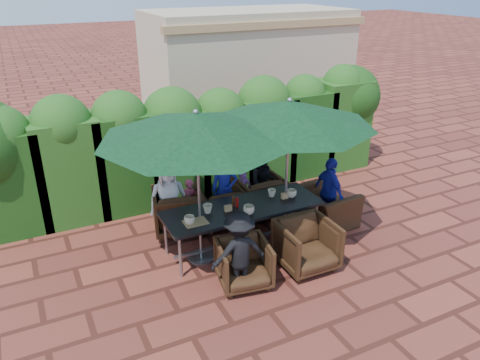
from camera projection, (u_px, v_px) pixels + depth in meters
name	position (u px, v px, depth m)	size (l,w,h in m)	color
ground	(250.00, 244.00, 7.93)	(80.00, 80.00, 0.00)	brown
dining_table	(243.00, 211.00, 7.57)	(2.61, 0.90, 0.75)	black
umbrella_left	(196.00, 126.00, 6.64)	(2.90, 2.90, 2.46)	gray
umbrella_right	(289.00, 113.00, 7.24)	(2.73, 2.73, 2.46)	gray
chair_far_left	(178.00, 208.00, 8.18)	(0.84, 0.79, 0.87)	black
chair_far_mid	(220.00, 204.00, 8.41)	(0.77, 0.72, 0.79)	black
chair_far_right	(258.00, 193.00, 8.76)	(0.82, 0.77, 0.85)	black
chair_near_left	(244.00, 262.00, 6.77)	(0.73, 0.68, 0.75)	black
chair_near_right	(307.00, 243.00, 7.16)	(0.82, 0.77, 0.84)	black
chair_end_right	(326.00, 201.00, 8.43)	(1.00, 0.65, 0.88)	black
adult_far_left	(169.00, 198.00, 7.99)	(0.67, 0.40, 1.35)	silver
adult_far_mid	(225.00, 190.00, 8.37)	(0.47, 0.38, 1.30)	#1C219A
adult_far_right	(264.00, 183.00, 8.80)	(0.56, 0.34, 1.18)	black
adult_near_left	(239.00, 252.00, 6.56)	(0.80, 0.36, 1.24)	black
adult_end_right	(329.00, 192.00, 8.32)	(0.75, 0.37, 1.27)	#1C219A
child_left	(190.00, 203.00, 8.37)	(0.32, 0.26, 0.88)	#E25075
child_right	(244.00, 192.00, 8.75)	(0.32, 0.26, 0.88)	#A953B5
pedestrian_a	(227.00, 122.00, 11.66)	(1.47, 0.53, 1.58)	green
pedestrian_b	(254.00, 115.00, 12.17)	(0.77, 0.47, 1.61)	#E25075
pedestrian_c	(295.00, 111.00, 12.54)	(1.01, 0.46, 1.57)	#96979F
cup_a	(189.00, 220.00, 7.01)	(0.16, 0.16, 0.13)	beige
cup_b	(208.00, 209.00, 7.33)	(0.15, 0.15, 0.14)	beige
cup_c	(249.00, 210.00, 7.29)	(0.18, 0.18, 0.14)	beige
cup_d	(272.00, 193.00, 7.86)	(0.14, 0.14, 0.13)	beige
cup_e	(292.00, 193.00, 7.84)	(0.17, 0.17, 0.13)	beige
ketchup_bottle	(237.00, 202.00, 7.50)	(0.04, 0.04, 0.17)	#B20C0A
sauce_bottle	(234.00, 201.00, 7.54)	(0.04, 0.04, 0.17)	#4C230C
serving_tray	(196.00, 222.00, 7.06)	(0.35, 0.25, 0.02)	#A5824F
number_block_left	(228.00, 208.00, 7.39)	(0.12, 0.06, 0.10)	tan
number_block_right	(285.00, 196.00, 7.80)	(0.12, 0.06, 0.10)	tan
hedge_wall	(187.00, 133.00, 9.21)	(9.10, 1.60, 2.40)	#12370F
building	(247.00, 64.00, 14.41)	(6.20, 3.08, 3.20)	#C1B390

